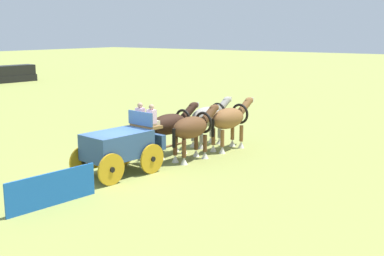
{
  "coord_description": "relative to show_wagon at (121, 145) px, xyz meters",
  "views": [
    {
      "loc": [
        -13.1,
        -13.1,
        5.49
      ],
      "look_at": [
        4.34,
        -0.4,
        1.2
      ],
      "focal_mm": 45.76,
      "sensor_mm": 36.0,
      "label": 1
    }
  ],
  "objects": [
    {
      "name": "draft_horse_lead_off",
      "position": [
        5.93,
        -1.27,
        0.28
      ],
      "size": [
        3.12,
        1.18,
        2.32
      ],
      "color": "brown",
      "rests_on": "ground"
    },
    {
      "name": "draft_horse_rear_off",
      "position": [
        3.35,
        -1.0,
        0.22
      ],
      "size": [
        2.98,
        1.14,
        2.26
      ],
      "color": "brown",
      "rests_on": "ground"
    },
    {
      "name": "sponsor_banner",
      "position": [
        -3.88,
        -0.74,
        -0.61
      ],
      "size": [
        3.19,
        0.4,
        1.1
      ],
      "primitive_type": "cube",
      "rotation": [
        0.0,
        0.0,
        -0.11
      ],
      "color": "#1959B2",
      "rests_on": "ground"
    },
    {
      "name": "ground_plane",
      "position": [
        -0.17,
        0.02,
        -1.16
      ],
      "size": [
        220.0,
        220.0,
        0.0
      ],
      "primitive_type": "plane",
      "color": "olive"
    },
    {
      "name": "parked_vehicle_g",
      "position": [
        18.47,
        34.36,
        -0.28
      ],
      "size": [
        5.09,
        2.08,
        1.82
      ],
      "color": "black",
      "rests_on": "ground"
    },
    {
      "name": "show_wagon",
      "position": [
        0.0,
        0.0,
        0.0
      ],
      "size": [
        5.53,
        2.14,
        2.64
      ],
      "color": "#2D4C7A",
      "rests_on": "ground"
    },
    {
      "name": "draft_horse_rear_near",
      "position": [
        3.48,
        0.29,
        0.2
      ],
      "size": [
        3.13,
        1.14,
        2.23
      ],
      "color": "#331E14",
      "rests_on": "ground"
    },
    {
      "name": "draft_horse_lead_near",
      "position": [
        6.06,
        0.02,
        0.21
      ],
      "size": [
        3.0,
        1.16,
        2.24
      ],
      "color": "#9E998E",
      "rests_on": "ground"
    }
  ]
}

